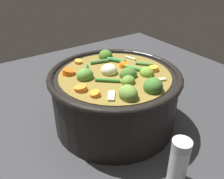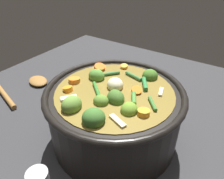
{
  "view_description": "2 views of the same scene",
  "coord_description": "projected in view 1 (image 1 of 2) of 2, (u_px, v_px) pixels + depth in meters",
  "views": [
    {
      "loc": [
        0.29,
        0.41,
        0.39
      ],
      "look_at": [
        0.02,
        0.01,
        0.11
      ],
      "focal_mm": 39.05,
      "sensor_mm": 36.0,
      "label": 1
    },
    {
      "loc": [
        -0.21,
        0.32,
        0.39
      ],
      "look_at": [
        0.02,
        -0.01,
        0.13
      ],
      "focal_mm": 34.04,
      "sensor_mm": 36.0,
      "label": 2
    }
  ],
  "objects": [
    {
      "name": "ground_plane",
      "position": [
        115.0,
        122.0,
        0.63
      ],
      "size": [
        1.1,
        1.1,
        0.0
      ],
      "primitive_type": "plane",
      "color": "#2D2D30"
    },
    {
      "name": "salt_shaker",
      "position": [
        179.0,
        161.0,
        0.45
      ],
      "size": [
        0.04,
        0.04,
        0.1
      ],
      "color": "silver",
      "rests_on": "ground_plane"
    },
    {
      "name": "cooking_pot",
      "position": [
        115.0,
        97.0,
        0.59
      ],
      "size": [
        0.31,
        0.31,
        0.16
      ],
      "color": "black",
      "rests_on": "ground_plane"
    }
  ]
}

